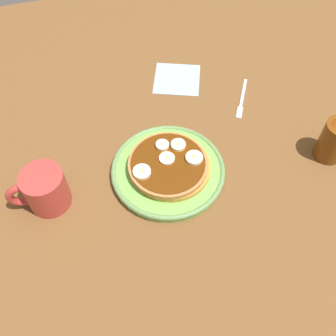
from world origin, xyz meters
The scene contains 12 objects.
ground_plane centered at (0.00, 0.00, -1.50)cm, with size 140.00×140.00×3.00cm, color brown.
plate centered at (0.00, 0.00, 1.00)cm, with size 23.14×23.14×1.86cm.
pancake_stack centered at (-0.43, -0.02, 2.69)cm, with size 16.22×16.06×2.30cm.
banana_slice_0 centered at (0.36, -0.81, 4.01)cm, with size 3.12×3.12×0.70cm.
banana_slice_1 centered at (5.54, 1.05, 4.12)cm, with size 3.51×3.51×0.92cm.
banana_slice_2 centered at (0.20, -4.14, 4.14)cm, with size 2.71×2.71×0.96cm.
banana_slice_3 centered at (-5.20, 0.61, 4.12)cm, with size 3.45×3.45×0.92cm.
banana_slice_4 centered at (-3.09, -3.29, 4.16)cm, with size 3.02×3.02×1.01cm.
coffee_mug centered at (24.05, 0.26, 4.34)cm, with size 11.35×8.06×8.43cm.
napkin centered at (-9.79, -26.24, 0.15)cm, with size 11.00×11.00×0.30cm, color #99B2BF.
fork centered at (-22.30, -14.99, 0.25)cm, with size 7.31×11.77×0.50cm.
syrup_bottle centered at (-33.66, 4.61, 5.64)cm, with size 5.95×5.95×12.81cm.
Camera 1 is at (12.29, 43.01, 65.91)cm, focal length 41.61 mm.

